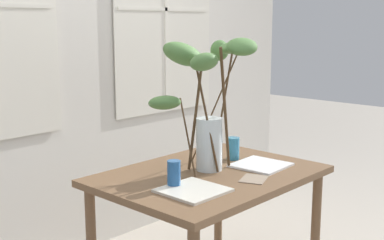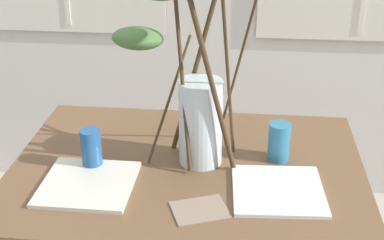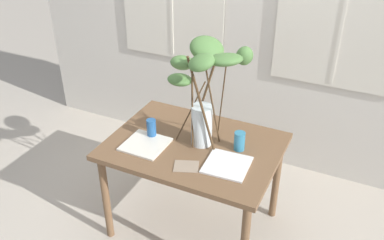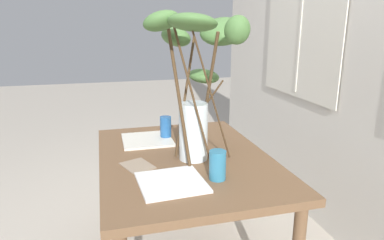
{
  "view_description": "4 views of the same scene",
  "coord_description": "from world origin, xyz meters",
  "views": [
    {
      "loc": [
        -1.94,
        -1.68,
        1.49
      ],
      "look_at": [
        -0.04,
        0.08,
        0.99
      ],
      "focal_mm": 48.29,
      "sensor_mm": 36.0,
      "label": 1
    },
    {
      "loc": [
        0.17,
        -1.5,
        1.62
      ],
      "look_at": [
        0.01,
        0.08,
        0.85
      ],
      "focal_mm": 51.38,
      "sensor_mm": 36.0,
      "label": 2
    },
    {
      "loc": [
        0.97,
        -2.07,
        2.28
      ],
      "look_at": [
        -0.0,
        -0.02,
        0.92
      ],
      "focal_mm": 39.27,
      "sensor_mm": 36.0,
      "label": 3
    },
    {
      "loc": [
        1.56,
        -0.38,
        1.35
      ],
      "look_at": [
        -0.01,
        0.04,
        0.9
      ],
      "focal_mm": 32.28,
      "sensor_mm": 36.0,
      "label": 4
    }
  ],
  "objects": [
    {
      "name": "drinking_glass_blue_left",
      "position": [
        -0.3,
        -0.04,
        0.79
      ],
      "size": [
        0.06,
        0.06,
        0.13
      ],
      "primitive_type": "cylinder",
      "color": "#235693",
      "rests_on": "dining_table"
    },
    {
      "name": "vase_with_branches",
      "position": [
        0.04,
        0.06,
        1.15
      ],
      "size": [
        0.62,
        0.56,
        0.71
      ],
      "color": "silver",
      "rests_on": "dining_table"
    },
    {
      "name": "dining_table",
      "position": [
        0.0,
        0.0,
        0.64
      ],
      "size": [
        1.12,
        0.82,
        0.72
      ],
      "color": "brown",
      "rests_on": "ground"
    },
    {
      "name": "napkin_folded",
      "position": [
        0.06,
        -0.24,
        0.72
      ],
      "size": [
        0.18,
        0.16,
        0.0
      ],
      "primitive_type": "cube",
      "rotation": [
        0.0,
        0.0,
        0.37
      ],
      "color": "gray",
      "rests_on": "dining_table"
    },
    {
      "name": "plate_square_right",
      "position": [
        0.28,
        -0.12,
        0.73
      ],
      "size": [
        0.28,
        0.28,
        0.01
      ],
      "primitive_type": "cube",
      "rotation": [
        0.0,
        0.0,
        0.06
      ],
      "color": "white",
      "rests_on": "dining_table"
    },
    {
      "name": "drinking_glass_blue_right",
      "position": [
        0.29,
        0.07,
        0.78
      ],
      "size": [
        0.07,
        0.07,
        0.13
      ],
      "primitive_type": "cylinder",
      "color": "teal",
      "rests_on": "dining_table"
    },
    {
      "name": "plate_square_left",
      "position": [
        -0.28,
        -0.15,
        0.73
      ],
      "size": [
        0.27,
        0.27,
        0.01
      ],
      "primitive_type": "cube",
      "rotation": [
        0.0,
        0.0,
        -0.01
      ],
      "color": "silver",
      "rests_on": "dining_table"
    }
  ]
}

